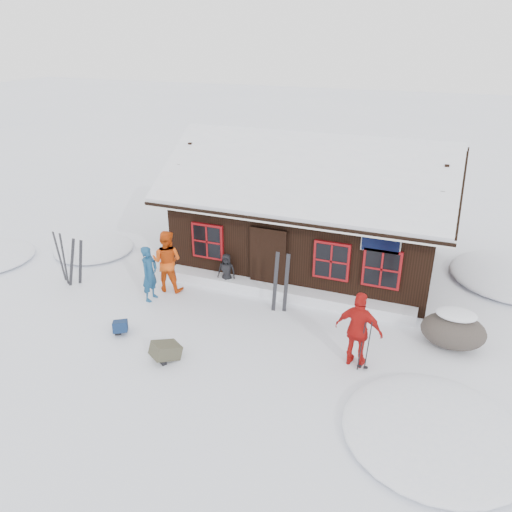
# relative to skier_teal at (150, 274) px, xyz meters

# --- Properties ---
(ground) EXTENTS (120.00, 120.00, 0.00)m
(ground) POSITION_rel_skier_teal_xyz_m (2.15, -0.72, -0.85)
(ground) COLOR white
(ground) RESTS_ON ground
(mountain_hut) EXTENTS (8.90, 6.09, 4.42)m
(mountain_hut) POSITION_rel_skier_teal_xyz_m (3.65, 4.26, 0.73)
(mountain_hut) COLOR black
(mountain_hut) RESTS_ON ground
(snow_drift) EXTENTS (7.60, 0.60, 0.35)m
(snow_drift) POSITION_rel_skier_teal_xyz_m (3.65, 1.53, -0.67)
(snow_drift) COLOR white
(snow_drift) RESTS_ON ground
(snow_mounds) EXTENTS (20.60, 13.20, 0.48)m
(snow_mounds) POSITION_rel_skier_teal_xyz_m (3.80, 1.15, -0.85)
(snow_mounds) COLOR white
(snow_mounds) RESTS_ON ground
(skier_teal) EXTENTS (0.42, 0.63, 1.69)m
(skier_teal) POSITION_rel_skier_teal_xyz_m (0.00, 0.00, 0.00)
(skier_teal) COLOR navy
(skier_teal) RESTS_ON ground
(skier_orange_left) EXTENTS (1.03, 0.85, 1.93)m
(skier_orange_left) POSITION_rel_skier_teal_xyz_m (0.17, 0.72, 0.12)
(skier_orange_left) COLOR #D94B0F
(skier_orange_left) RESTS_ON ground
(skier_orange_right) EXTENTS (1.17, 0.60, 1.92)m
(skier_orange_right) POSITION_rel_skier_teal_xyz_m (6.26, -0.95, 0.11)
(skier_orange_right) COLOR #AF1411
(skier_orange_right) RESTS_ON ground
(skier_crouched) EXTENTS (0.60, 0.44, 1.13)m
(skier_crouched) POSITION_rel_skier_teal_xyz_m (1.78, 1.48, -0.28)
(skier_crouched) COLOR black
(skier_crouched) RESTS_ON ground
(boulder) EXTENTS (1.58, 1.18, 0.92)m
(boulder) POSITION_rel_skier_teal_xyz_m (8.36, 0.70, -0.38)
(boulder) COLOR #4B423C
(boulder) RESTS_ON ground
(ski_pair_left) EXTENTS (0.60, 0.31, 1.58)m
(ski_pair_left) POSITION_rel_skier_teal_xyz_m (-2.64, -0.02, -0.10)
(ski_pair_left) COLOR black
(ski_pair_left) RESTS_ON ground
(ski_pair_mid) EXTENTS (0.50, 0.23, 1.70)m
(ski_pair_mid) POSITION_rel_skier_teal_xyz_m (-3.19, -0.01, -0.04)
(ski_pair_mid) COLOR black
(ski_pair_mid) RESTS_ON ground
(ski_pair_right) EXTENTS (0.51, 0.12, 1.87)m
(ski_pair_right) POSITION_rel_skier_teal_xyz_m (3.78, 0.73, 0.04)
(ski_pair_right) COLOR black
(ski_pair_right) RESTS_ON ground
(ski_poles) EXTENTS (0.25, 0.12, 1.40)m
(ski_poles) POSITION_rel_skier_teal_xyz_m (6.45, -1.10, -0.18)
(ski_poles) COLOR black
(ski_poles) RESTS_ON ground
(backpack_blue) EXTENTS (0.57, 0.61, 0.26)m
(backpack_blue) POSITION_rel_skier_teal_xyz_m (0.21, -1.86, -0.71)
(backpack_blue) COLOR #102448
(backpack_blue) RESTS_ON ground
(backpack_olive) EXTENTS (0.75, 0.80, 0.35)m
(backpack_olive) POSITION_rel_skier_teal_xyz_m (1.94, -2.44, -0.67)
(backpack_olive) COLOR #403E2E
(backpack_olive) RESTS_ON ground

